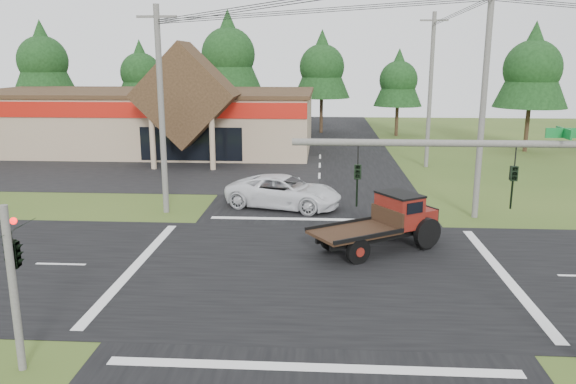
{
  "coord_description": "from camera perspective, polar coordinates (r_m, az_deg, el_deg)",
  "views": [
    {
      "loc": [
        0.19,
        -20.16,
        7.8
      ],
      "look_at": [
        -1.29,
        3.67,
        2.2
      ],
      "focal_mm": 35.0,
      "sensor_mm": 36.0,
      "label": 1
    }
  ],
  "objects": [
    {
      "name": "tree_side_ne",
      "position": [
        53.23,
        23.62,
        11.67
      ],
      "size": [
        6.16,
        6.16,
        11.11
      ],
      "color": "#332316",
      "rests_on": "ground"
    },
    {
      "name": "tree_row_a",
      "position": [
        67.32,
        -23.67,
        12.34
      ],
      "size": [
        6.72,
        6.72,
        12.12
      ],
      "color": "#332316",
      "rests_on": "ground"
    },
    {
      "name": "road_ew",
      "position": [
        21.62,
        2.84,
        -7.94
      ],
      "size": [
        120.0,
        12.0,
        0.02
      ],
      "primitive_type": "cube",
      "color": "black",
      "rests_on": "ground"
    },
    {
      "name": "cvs_building",
      "position": [
        52.45,
        -14.22,
        7.31
      ],
      "size": [
        30.4,
        18.2,
        9.19
      ],
      "color": "tan",
      "rests_on": "ground"
    },
    {
      "name": "traffic_signal_corner",
      "position": [
        15.57,
        -26.3,
        -4.16
      ],
      "size": [
        0.53,
        2.48,
        4.4
      ],
      "color": "#595651",
      "rests_on": "ground"
    },
    {
      "name": "tree_row_e",
      "position": [
        60.7,
        11.17,
        11.29
      ],
      "size": [
        5.04,
        5.04,
        9.09
      ],
      "color": "#332316",
      "rests_on": "ground"
    },
    {
      "name": "utility_pole_nw",
      "position": [
        29.43,
        -12.75,
        8.18
      ],
      "size": [
        2.0,
        0.3,
        10.5
      ],
      "color": "#595651",
      "rests_on": "ground"
    },
    {
      "name": "road_ns",
      "position": [
        21.62,
        2.84,
        -7.94
      ],
      "size": [
        12.0,
        120.0,
        0.02
      ],
      "primitive_type": "cube",
      "color": "black",
      "rests_on": "ground"
    },
    {
      "name": "tree_row_b",
      "position": [
        65.37,
        -14.75,
        11.82
      ],
      "size": [
        5.6,
        5.6,
        10.1
      ],
      "color": "#332316",
      "rests_on": "ground"
    },
    {
      "name": "parking_apron",
      "position": [
        42.38,
        -16.09,
        2.09
      ],
      "size": [
        28.0,
        14.0,
        0.02
      ],
      "primitive_type": "cube",
      "color": "black",
      "rests_on": "ground"
    },
    {
      "name": "ground",
      "position": [
        21.62,
        2.84,
        -7.97
      ],
      "size": [
        120.0,
        120.0,
        0.0
      ],
      "primitive_type": "plane",
      "color": "#354D1B",
      "rests_on": "ground"
    },
    {
      "name": "tree_row_c",
      "position": [
        62.01,
        -6.08,
        13.98
      ],
      "size": [
        7.28,
        7.28,
        13.13
      ],
      "color": "#332316",
      "rests_on": "ground"
    },
    {
      "name": "tree_row_d",
      "position": [
        62.17,
        3.47,
        12.79
      ],
      "size": [
        6.16,
        6.16,
        11.11
      ],
      "color": "#332316",
      "rests_on": "ground"
    },
    {
      "name": "utility_pole_n",
      "position": [
        42.93,
        14.26,
        10.05
      ],
      "size": [
        2.0,
        0.3,
        11.2
      ],
      "color": "#595651",
      "rests_on": "ground"
    },
    {
      "name": "antique_flatbed_truck",
      "position": [
        23.72,
        9.09,
        -3.15
      ],
      "size": [
        5.97,
        4.93,
        2.38
      ],
      "primitive_type": null,
      "rotation": [
        0.0,
        0.0,
        -1.0
      ],
      "color": "#61140D",
      "rests_on": "ground"
    },
    {
      "name": "traffic_signal_mast",
      "position": [
        14.26,
        26.68,
        -1.93
      ],
      "size": [
        8.12,
        0.24,
        7.0
      ],
      "color": "#595651",
      "rests_on": "ground"
    },
    {
      "name": "white_pickup",
      "position": [
        30.45,
        -0.4,
        0.03
      ],
      "size": [
        6.77,
        4.46,
        1.73
      ],
      "primitive_type": "imported",
      "rotation": [
        0.0,
        0.0,
        1.29
      ],
      "color": "silver",
      "rests_on": "ground"
    },
    {
      "name": "utility_pole_ne",
      "position": [
        29.29,
        19.24,
        8.73
      ],
      "size": [
        2.0,
        0.3,
        11.5
      ],
      "color": "#595651",
      "rests_on": "ground"
    }
  ]
}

